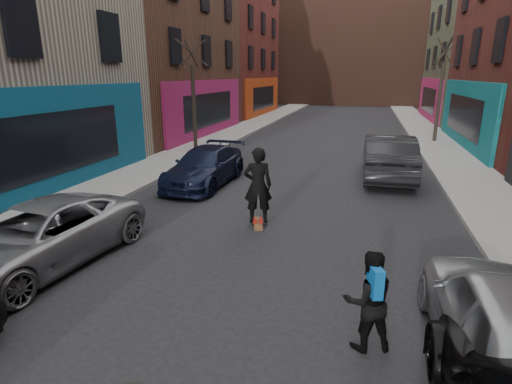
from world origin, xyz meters
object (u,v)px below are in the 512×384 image
Objects in this scene: parked_right_end at (388,156)px; pedestrian at (368,300)px; tree_left_far at (193,84)px; parked_left_end at (205,166)px; skateboard at (258,224)px; skateboarder at (258,185)px; tree_right_far at (442,80)px; parked_right_far at (512,328)px; parked_left_far at (38,236)px.

parked_right_end is 3.33× the size of pedestrian.
tree_left_far is 7.24m from parked_left_end.
skateboarder is (0.00, 0.00, 1.05)m from skateboard.
tree_right_far is at bearing -129.87° from skateboarder.
parked_right_end is 2.53× the size of skateboarder.
skateboarder is at bearing 0.00° from skateboard.
parked_right_far is at bearing 118.49° from skateboarder.
tree_right_far is 1.54× the size of parked_right_far.
pedestrian is (8.71, -13.82, -2.61)m from tree_left_far.
parked_left_far is at bearing -155.12° from skateboard.
parked_left_far is at bearing -118.45° from tree_right_far.
tree_right_far is at bearing 25.82° from tree_left_far.
parked_left_far is (2.16, -12.91, -2.73)m from tree_left_far.
parked_right_far is at bearing -61.51° from skateboard.
tree_left_far reaches higher than parked_right_end.
parked_right_far is (8.33, -1.06, 0.10)m from parked_left_far.
parked_right_far is at bearing -95.47° from tree_right_far.
parked_right_end is at bearing -107.94° from tree_right_far.
tree_right_far is (12.40, 6.00, 0.15)m from tree_left_far.
parked_right_far is at bearing -53.09° from tree_left_far.
parked_right_far is at bearing 154.84° from pedestrian.
skateboarder is 5.15m from pedestrian.
parked_right_end reaches higher than skateboard.
parked_right_end reaches higher than parked_left_end.
parked_right_end is at bearing 24.48° from parked_left_end.
parked_left_far is at bearing -80.52° from tree_left_far.
tree_right_far reaches higher than parked_right_far.
tree_right_far reaches higher than parked_left_far.
tree_right_far is at bearing -96.12° from parked_right_far.
parked_left_far is 8.40m from parked_right_far.
tree_left_far reaches higher than parked_right_far.
skateboard is 1.05m from skateboarder.
pedestrian is at bearing -5.29° from parked_right_far.
parked_left_end is at bearing 88.87° from parked_left_far.
tree_right_far is at bearing 50.13° from skateboard.
parked_right_far is at bearing 94.49° from parked_right_end.
tree_left_far is 1.43× the size of parked_left_end.
parked_left_far is 5.11m from skateboard.
parked_left_far is 1.07× the size of parked_right_far.
tree_right_far is at bearing 67.39° from parked_left_far.
parked_left_end is (3.00, -6.00, -2.72)m from tree_left_far.
parked_right_end is 7.15m from skateboarder.
parked_right_far reaches higher than parked_left_far.
parked_left_far reaches higher than skateboard.
skateboard is 0.40× the size of skateboarder.
tree_right_far is 1.50× the size of parked_left_end.
parked_left_far is at bearing -28.47° from pedestrian.
pedestrian is (6.55, -0.91, 0.12)m from parked_left_far.
parked_right_end reaches higher than parked_left_far.
parked_left_end is 9.68m from pedestrian.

